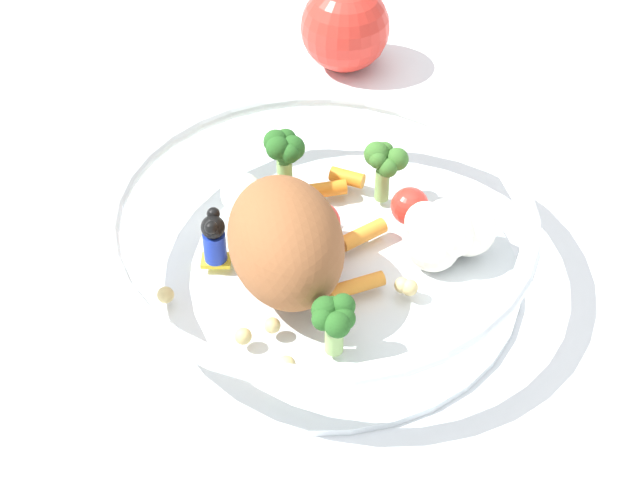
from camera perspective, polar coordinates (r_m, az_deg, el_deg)
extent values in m
plane|color=white|center=(0.60, -0.85, -1.72)|extent=(2.40, 2.40, 0.00)
cylinder|color=white|center=(0.59, 0.00, -1.70)|extent=(0.24, 0.24, 0.01)
torus|color=white|center=(0.56, 0.00, 1.43)|extent=(0.25, 0.25, 0.01)
ellipsoid|color=brown|center=(0.56, -2.33, -0.01)|extent=(0.11, 0.11, 0.07)
cylinder|color=#7FAD5B|center=(0.64, -2.06, 3.80)|extent=(0.01, 0.01, 0.02)
sphere|color=#23561E|center=(0.62, -2.60, 5.73)|extent=(0.02, 0.02, 0.02)
sphere|color=#23561E|center=(0.62, -2.47, 5.36)|extent=(0.02, 0.02, 0.02)
sphere|color=#23561E|center=(0.62, -1.76, 5.04)|extent=(0.01, 0.01, 0.01)
sphere|color=#23561E|center=(0.62, -1.62, 5.37)|extent=(0.02, 0.02, 0.02)
sphere|color=#23561E|center=(0.63, -2.01, 5.86)|extent=(0.01, 0.01, 0.01)
cylinder|color=#7FAD5B|center=(0.63, 3.63, 3.22)|extent=(0.01, 0.01, 0.02)
sphere|color=#386B28|center=(0.62, 3.32, 5.01)|extent=(0.02, 0.02, 0.02)
sphere|color=#386B28|center=(0.61, 3.38, 4.67)|extent=(0.01, 0.01, 0.01)
sphere|color=#386B28|center=(0.61, 3.97, 4.20)|extent=(0.01, 0.01, 0.01)
sphere|color=#386B28|center=(0.62, 4.51, 4.71)|extent=(0.01, 0.01, 0.01)
sphere|color=#386B28|center=(0.62, 3.76, 5.16)|extent=(0.01, 0.01, 0.01)
cylinder|color=#8EB766|center=(0.54, 0.83, -5.73)|extent=(0.01, 0.01, 0.02)
sphere|color=#23561E|center=(0.52, 0.33, -4.11)|extent=(0.02, 0.02, 0.02)
sphere|color=#23561E|center=(0.52, 0.19, -4.62)|extent=(0.01, 0.01, 0.01)
sphere|color=#23561E|center=(0.52, 1.02, -4.95)|extent=(0.01, 0.01, 0.01)
sphere|color=#23561E|center=(0.52, 1.37, -4.59)|extent=(0.01, 0.01, 0.01)
sphere|color=#23561E|center=(0.52, 1.34, -3.86)|extent=(0.01, 0.01, 0.01)
sphere|color=#23561E|center=(0.53, 0.75, -4.01)|extent=(0.01, 0.01, 0.01)
sphere|color=silver|center=(0.61, -4.55, 2.69)|extent=(0.03, 0.03, 0.03)
sphere|color=silver|center=(0.61, -4.32, 2.55)|extent=(0.03, 0.03, 0.03)
sphere|color=silver|center=(0.61, -2.97, 1.87)|extent=(0.03, 0.03, 0.03)
sphere|color=silver|center=(0.62, -4.12, 2.27)|extent=(0.03, 0.03, 0.03)
sphere|color=white|center=(0.59, 6.15, 1.04)|extent=(0.03, 0.03, 0.03)
sphere|color=white|center=(0.59, 6.63, -0.30)|extent=(0.03, 0.03, 0.03)
sphere|color=white|center=(0.59, 7.47, 0.52)|extent=(0.03, 0.03, 0.03)
sphere|color=white|center=(0.60, 8.66, 0.65)|extent=(0.03, 0.03, 0.03)
sphere|color=white|center=(0.61, 7.34, 1.00)|extent=(0.03, 0.03, 0.03)
cube|color=yellow|center=(0.59, -6.06, -1.19)|extent=(0.02, 0.02, 0.00)
cylinder|color=#1933B2|center=(0.59, -6.14, -0.39)|extent=(0.02, 0.02, 0.02)
sphere|color=black|center=(0.57, -6.25, 0.75)|extent=(0.01, 0.01, 0.01)
sphere|color=black|center=(0.58, -6.22, 1.53)|extent=(0.01, 0.01, 0.01)
sphere|color=black|center=(0.57, -6.35, 0.72)|extent=(0.01, 0.01, 0.01)
cylinder|color=orange|center=(0.57, 2.15, -2.66)|extent=(0.03, 0.03, 0.01)
cylinder|color=orange|center=(0.64, 1.59, 3.66)|extent=(0.02, 0.01, 0.01)
cylinder|color=orange|center=(0.62, -0.88, 1.91)|extent=(0.03, 0.02, 0.01)
cylinder|color=orange|center=(0.63, 0.34, 2.97)|extent=(0.03, 0.02, 0.01)
cylinder|color=orange|center=(0.60, 2.51, 0.31)|extent=(0.02, 0.03, 0.01)
sphere|color=red|center=(0.61, 5.25, 1.98)|extent=(0.02, 0.02, 0.02)
sphere|color=red|center=(0.60, 0.14, 0.94)|extent=(0.03, 0.03, 0.03)
sphere|color=#D1B775|center=(0.57, 5.17, -2.88)|extent=(0.01, 0.01, 0.01)
sphere|color=tan|center=(0.54, -4.50, -5.60)|extent=(0.01, 0.01, 0.01)
sphere|color=#D1B775|center=(0.53, -2.00, -7.32)|extent=(0.01, 0.01, 0.01)
sphere|color=#D1B775|center=(0.57, 4.94, -2.42)|extent=(0.01, 0.01, 0.01)
sphere|color=tan|center=(0.57, -8.98, -3.17)|extent=(0.01, 0.01, 0.01)
sphere|color=#D1B775|center=(0.55, -2.79, -4.99)|extent=(0.01, 0.01, 0.01)
sphere|color=red|center=(0.76, 1.47, 12.27)|extent=(0.07, 0.07, 0.07)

